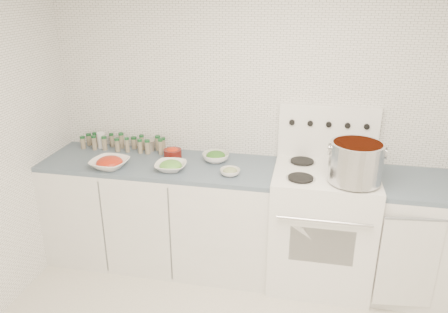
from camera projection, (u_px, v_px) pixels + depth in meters
room_walls at (235, 139)px, 2.00m from camera, size 3.54×3.04×2.52m
counter_left at (161, 212)px, 3.64m from camera, size 1.85×0.62×0.90m
stove at (321, 223)px, 3.38m from camera, size 0.76×0.70×1.36m
counter_right at (433, 239)px, 3.25m from camera, size 0.89×0.67×0.90m
stock_pot at (356, 161)px, 2.98m from camera, size 0.39×0.36×0.28m
bowl_tomato at (110, 163)px, 3.36m from camera, size 0.31×0.31×0.09m
bowl_snowpea at (171, 166)px, 3.32m from camera, size 0.25×0.25×0.08m
bowl_broccoli at (216, 157)px, 3.48m from camera, size 0.22×0.22×0.09m
bowl_zucchini at (230, 172)px, 3.23m from camera, size 0.19×0.19×0.06m
bowl_pepper at (173, 153)px, 3.55m from camera, size 0.15×0.15×0.09m
salt_canister at (101, 140)px, 3.76m from camera, size 0.08×0.08×0.14m
tin_can at (150, 146)px, 3.70m from camera, size 0.07×0.07×0.09m
spice_cluster at (125, 143)px, 3.71m from camera, size 0.74×0.15×0.14m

